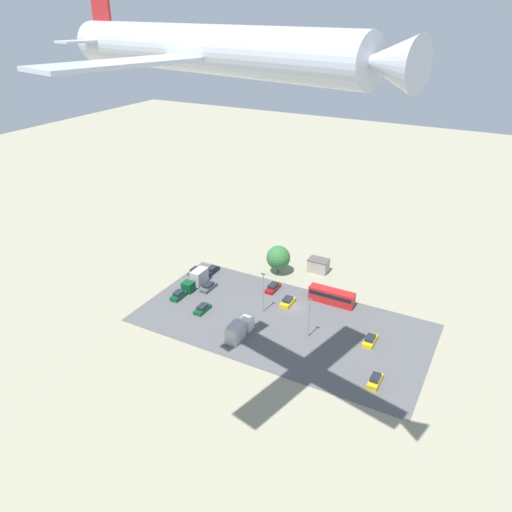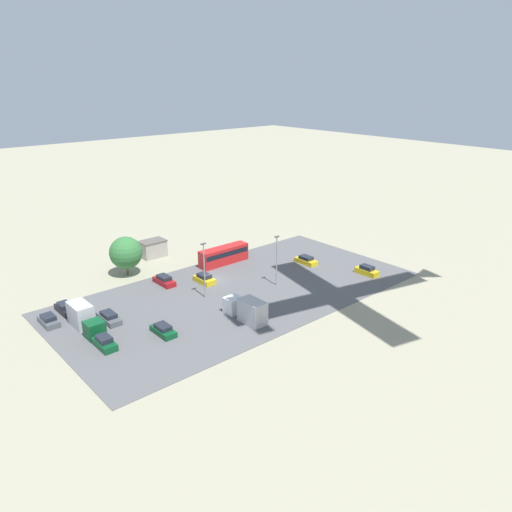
{
  "view_description": "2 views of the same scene",
  "coord_description": "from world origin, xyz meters",
  "px_view_note": "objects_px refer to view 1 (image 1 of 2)",
  "views": [
    {
      "loc": [
        -36.13,
        84.62,
        58.23
      ],
      "look_at": [
        -3.68,
        24.71,
        24.12
      ],
      "focal_mm": 35.0,
      "sensor_mm": 36.0,
      "label": 1
    },
    {
      "loc": [
        47.06,
        65.37,
        33.77
      ],
      "look_at": [
        -4.62,
        5.95,
        5.03
      ],
      "focal_mm": 35.0,
      "sensor_mm": 36.0,
      "label": 2
    }
  ],
  "objects_px": {
    "parked_car_2": "(212,270)",
    "parked_car_4": "(196,271)",
    "parked_car_5": "(208,287)",
    "parked_car_3": "(202,309)",
    "parked_car_7": "(370,340)",
    "parked_truck_1": "(196,279)",
    "bus": "(332,296)",
    "airplane": "(213,50)",
    "parked_truck_0": "(238,330)",
    "shed_building": "(318,265)",
    "parked_car_8": "(375,380)",
    "parked_car_6": "(288,302)",
    "parked_car_0": "(273,288)",
    "parked_car_1": "(179,295)"
  },
  "relations": [
    {
      "from": "shed_building",
      "to": "parked_truck_0",
      "type": "distance_m",
      "value": 33.0
    },
    {
      "from": "parked_car_4",
      "to": "parked_truck_0",
      "type": "height_order",
      "value": "parked_truck_0"
    },
    {
      "from": "parked_car_4",
      "to": "parked_truck_1",
      "type": "relative_size",
      "value": 0.53
    },
    {
      "from": "parked_car_8",
      "to": "airplane",
      "type": "relative_size",
      "value": 0.11
    },
    {
      "from": "bus",
      "to": "parked_car_4",
      "type": "bearing_deg",
      "value": -84.85
    },
    {
      "from": "parked_car_8",
      "to": "parked_truck_1",
      "type": "xyz_separation_m",
      "value": [
        46.41,
        -13.5,
        0.85
      ]
    },
    {
      "from": "parked_truck_0",
      "to": "parked_truck_1",
      "type": "relative_size",
      "value": 0.97
    },
    {
      "from": "shed_building",
      "to": "parked_car_3",
      "type": "distance_m",
      "value": 32.19
    },
    {
      "from": "parked_car_0",
      "to": "parked_car_5",
      "type": "bearing_deg",
      "value": -153.33
    },
    {
      "from": "parked_car_7",
      "to": "bus",
      "type": "bearing_deg",
      "value": 139.23
    },
    {
      "from": "airplane",
      "to": "shed_building",
      "type": "bearing_deg",
      "value": -156.27
    },
    {
      "from": "parked_car_3",
      "to": "parked_truck_0",
      "type": "relative_size",
      "value": 0.57
    },
    {
      "from": "parked_car_1",
      "to": "parked_truck_1",
      "type": "bearing_deg",
      "value": -91.95
    },
    {
      "from": "parked_car_1",
      "to": "parked_car_4",
      "type": "relative_size",
      "value": 1.0
    },
    {
      "from": "shed_building",
      "to": "parked_car_1",
      "type": "bearing_deg",
      "value": 49.61
    },
    {
      "from": "parked_truck_0",
      "to": "parked_truck_1",
      "type": "distance_m",
      "value": 22.86
    },
    {
      "from": "shed_building",
      "to": "parked_car_4",
      "type": "distance_m",
      "value": 30.03
    },
    {
      "from": "parked_truck_0",
      "to": "parked_truck_1",
      "type": "bearing_deg",
      "value": 145.65
    },
    {
      "from": "parked_car_2",
      "to": "parked_car_8",
      "type": "height_order",
      "value": "parked_car_8"
    },
    {
      "from": "bus",
      "to": "airplane",
      "type": "height_order",
      "value": "airplane"
    },
    {
      "from": "parked_car_2",
      "to": "parked_car_6",
      "type": "relative_size",
      "value": 1.04
    },
    {
      "from": "parked_car_6",
      "to": "parked_car_7",
      "type": "height_order",
      "value": "parked_car_6"
    },
    {
      "from": "parked_car_3",
      "to": "parked_truck_1",
      "type": "xyz_separation_m",
      "value": [
        7.45,
        -8.6,
        0.95
      ]
    },
    {
      "from": "parked_car_5",
      "to": "parked_truck_1",
      "type": "bearing_deg",
      "value": 176.62
    },
    {
      "from": "parked_car_3",
      "to": "parked_car_8",
      "type": "xyz_separation_m",
      "value": [
        -38.96,
        4.91,
        0.1
      ]
    },
    {
      "from": "parked_car_0",
      "to": "parked_car_3",
      "type": "distance_m",
      "value": 17.66
    },
    {
      "from": "shed_building",
      "to": "parked_car_2",
      "type": "relative_size",
      "value": 1.15
    },
    {
      "from": "bus",
      "to": "parked_car_6",
      "type": "relative_size",
      "value": 2.41
    },
    {
      "from": "parked_car_5",
      "to": "parked_car_6",
      "type": "distance_m",
      "value": 19.0
    },
    {
      "from": "shed_building",
      "to": "parked_car_6",
      "type": "height_order",
      "value": "shed_building"
    },
    {
      "from": "parked_car_3",
      "to": "parked_truck_0",
      "type": "distance_m",
      "value": 12.25
    },
    {
      "from": "parked_car_3",
      "to": "parked_car_4",
      "type": "xyz_separation_m",
      "value": [
        10.89,
        -13.18,
        0.02
      ]
    },
    {
      "from": "parked_car_5",
      "to": "parked_truck_0",
      "type": "height_order",
      "value": "parked_truck_0"
    },
    {
      "from": "parked_car_1",
      "to": "parked_truck_0",
      "type": "xyz_separation_m",
      "value": [
        -19.1,
        6.25,
        0.92
      ]
    },
    {
      "from": "parked_car_5",
      "to": "parked_car_7",
      "type": "bearing_deg",
      "value": -3.43
    },
    {
      "from": "shed_building",
      "to": "parked_car_5",
      "type": "bearing_deg",
      "value": 46.79
    },
    {
      "from": "parked_car_4",
      "to": "parked_car_6",
      "type": "bearing_deg",
      "value": 175.42
    },
    {
      "from": "parked_car_6",
      "to": "bus",
      "type": "bearing_deg",
      "value": 32.09
    },
    {
      "from": "parked_car_3",
      "to": "parked_car_7",
      "type": "bearing_deg",
      "value": -170.1
    },
    {
      "from": "parked_car_4",
      "to": "airplane",
      "type": "distance_m",
      "value": 79.24
    },
    {
      "from": "shed_building",
      "to": "parked_car_6",
      "type": "xyz_separation_m",
      "value": [
        0.1,
        17.39,
        -0.93
      ]
    },
    {
      "from": "parked_car_4",
      "to": "parked_car_5",
      "type": "bearing_deg",
      "value": 145.27
    },
    {
      "from": "parked_car_7",
      "to": "shed_building",
      "type": "bearing_deg",
      "value": 131.49
    },
    {
      "from": "parked_car_2",
      "to": "parked_car_4",
      "type": "height_order",
      "value": "parked_car_2"
    },
    {
      "from": "parked_car_4",
      "to": "parked_truck_0",
      "type": "bearing_deg",
      "value": 141.92
    },
    {
      "from": "parked_car_7",
      "to": "parked_truck_1",
      "type": "distance_m",
      "value": 42.3
    },
    {
      "from": "bus",
      "to": "parked_car_8",
      "type": "relative_size",
      "value": 2.35
    },
    {
      "from": "airplane",
      "to": "parked_car_8",
      "type": "bearing_deg",
      "value": 167.39
    },
    {
      "from": "parked_car_3",
      "to": "parked_car_6",
      "type": "distance_m",
      "value": 18.53
    },
    {
      "from": "parked_car_0",
      "to": "parked_car_2",
      "type": "height_order",
      "value": "parked_car_0"
    }
  ]
}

